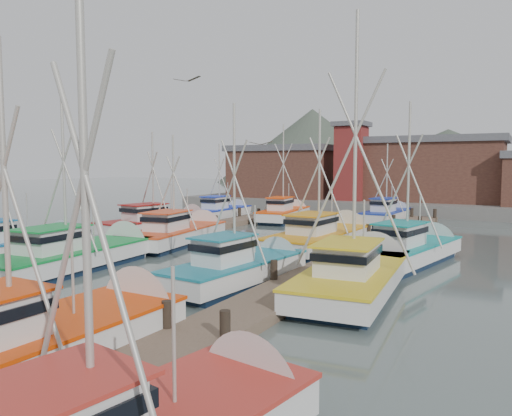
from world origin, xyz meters
The scene contains 22 objects.
ground centered at (0.00, 0.00, 0.00)m, with size 260.00×260.00×0.00m, color #4D5D5A.
dock_left centered at (-7.00, 4.04, 0.21)m, with size 2.30×46.00×1.50m.
dock_right centered at (7.00, 4.04, 0.21)m, with size 2.30×46.00×1.50m.
quay centered at (0.00, 37.00, 0.60)m, with size 44.00×16.00×1.20m, color slate.
shed_left centered at (-11.00, 35.00, 4.34)m, with size 12.72×8.48×6.20m.
shed_center centered at (6.00, 37.00, 4.69)m, with size 14.84×9.54×6.90m.
lookout_tower centered at (-2.00, 33.00, 5.55)m, with size 3.60×3.60×8.50m.
distant_hills centered at (-12.76, 122.59, 0.00)m, with size 175.00×140.00×42.00m.
boat_1 centered at (4.39, -12.06, 0.68)m, with size 3.68×9.89×8.96m.
boat_4 centered at (-4.32, -3.00, 0.68)m, with size 3.90×10.21×9.42m.
boat_5 centered at (4.45, -1.86, 0.68)m, with size 3.32×8.36×8.29m.
boat_6 centered at (-9.19, -3.25, 0.69)m, with size 3.89×9.38×9.48m.
boat_7 centered at (9.16, -0.71, 0.70)m, with size 4.74×10.12×11.87m.
boat_8 centered at (-4.63, 5.62, 0.68)m, with size 4.22×9.86×7.84m.
boat_9 centered at (4.15, 8.69, 0.68)m, with size 3.87×10.49×9.39m.
boat_10 centered at (-9.23, 9.37, 0.68)m, with size 4.37×9.93×8.39m.
boat_11 centered at (9.91, 6.35, 0.68)m, with size 4.38×9.31×9.07m.
boat_12 centered at (-4.18, 20.78, 0.68)m, with size 3.72×8.75×9.43m.
boat_13 centered at (4.36, 24.04, 0.68)m, with size 3.07×8.41×7.59m.
boat_14 centered at (-9.89, 19.18, 0.68)m, with size 3.18×8.28×7.67m.
gull_near centered at (1.15, -1.29, 9.01)m, with size 1.55×0.63×0.24m.
gull_far centered at (1.59, 5.10, 6.34)m, with size 1.55×0.62×0.24m.
Camera 1 is at (15.07, -20.23, 5.16)m, focal length 35.00 mm.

